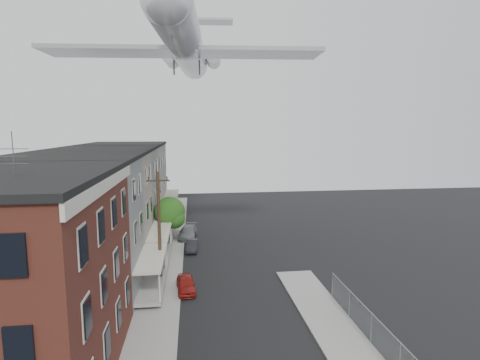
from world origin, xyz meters
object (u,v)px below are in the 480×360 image
Objects in this scene: utility_pole at (159,227)px; car_far at (188,232)px; airplane at (186,45)px; car_mid at (192,246)px; street_tree at (171,214)px; car_near at (186,284)px.

utility_pole reaches higher than car_far.
car_far is 0.16× the size of airplane.
car_mid is at bearing -48.29° from airplane.
street_tree is 4.11m from car_mid.
utility_pole is at bearing -91.89° from street_tree.
street_tree is at bearing 92.95° from car_near.
car_mid is (2.44, 7.95, -4.14)m from utility_pole.
utility_pole reaches higher than car_mid.
utility_pole is 10.00m from street_tree.
car_mid is at bearing 82.03° from car_near.
airplane reaches higher than street_tree.
car_far is at bearing 98.16° from car_mid.
car_near is 21.80m from airplane.
utility_pole is at bearing -104.46° from car_mid.
car_near is 1.04× the size of car_mid.
street_tree is 1.55× the size of car_near.
car_far reaches higher than car_near.
car_near is at bearing -90.04° from car_mid.
street_tree reaches higher than car_near.
car_near is at bearing -91.39° from airplane.
car_mid is at bearing 72.93° from utility_pole.
car_mid is at bearing -77.94° from car_far.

